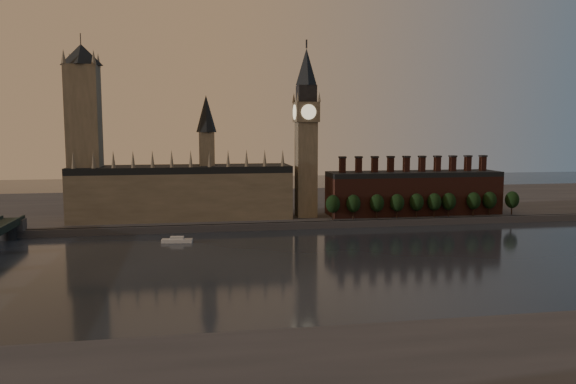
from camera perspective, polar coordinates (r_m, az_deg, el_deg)
name	(u,v)px	position (r m, az deg, el deg)	size (l,w,h in m)	color
ground	(335,266)	(241.17, 4.80, -7.55)	(900.00, 900.00, 0.00)	black
north_bank	(274,205)	(412.54, -1.44, -1.35)	(900.00, 182.00, 4.00)	#48484D
palace_of_westminster	(183,190)	(343.19, -10.59, 0.24)	(130.00, 30.30, 74.00)	#80715B
victoria_tower	(84,127)	(346.57, -20.01, 6.23)	(24.00, 24.00, 108.00)	#80715B
big_ben	(306,131)	(343.36, 1.86, 6.24)	(15.00, 15.00, 107.00)	#80715B
chimney_block	(413,192)	(366.31, 12.62, -0.01)	(110.00, 25.00, 37.00)	#4C241D
embankment_tree_0	(333,204)	(335.14, 4.58, -1.22)	(8.60, 8.60, 14.88)	black
embankment_tree_1	(353,204)	(338.25, 6.66, -1.17)	(8.60, 8.60, 14.88)	black
embankment_tree_2	(377,203)	(342.58, 9.03, -1.11)	(8.60, 8.60, 14.88)	black
embankment_tree_3	(397,203)	(346.13, 11.03, -1.07)	(8.60, 8.60, 14.88)	black
embankment_tree_4	(417,202)	(351.03, 12.94, -1.02)	(8.60, 8.60, 14.88)	black
embankment_tree_5	(434,202)	(355.15, 14.65, -0.98)	(8.60, 8.60, 14.88)	black
embankment_tree_6	(449,201)	(359.36, 16.02, -0.93)	(8.60, 8.60, 14.88)	black
embankment_tree_7	(474,201)	(367.20, 18.34, -0.86)	(8.60, 8.60, 14.88)	black
embankment_tree_8	(490,200)	(373.42, 19.80, -0.79)	(8.60, 8.60, 14.88)	black
embankment_tree_9	(512,200)	(380.88, 21.81, -0.74)	(8.60, 8.60, 14.88)	black
river_boat	(177,240)	(294.69, -11.20, -4.82)	(16.06, 6.31, 3.13)	silver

